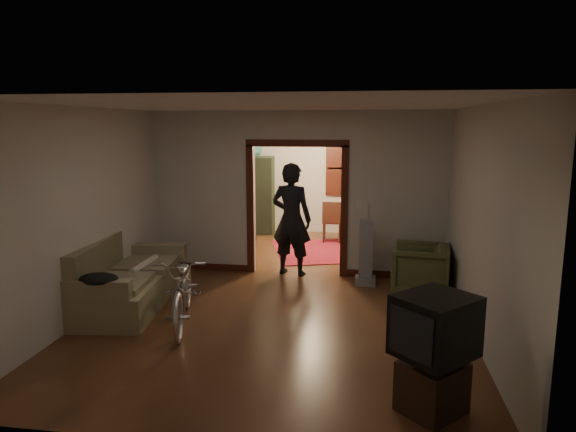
% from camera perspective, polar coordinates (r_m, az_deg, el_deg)
% --- Properties ---
extents(floor, '(5.00, 8.50, 0.01)m').
position_cam_1_polar(floor, '(8.36, 0.31, -7.75)').
color(floor, '#3E2213').
rests_on(floor, ground).
extents(ceiling, '(5.00, 8.50, 0.01)m').
position_cam_1_polar(ceiling, '(7.96, 0.33, 11.80)').
color(ceiling, white).
rests_on(ceiling, floor).
extents(wall_back, '(5.00, 0.02, 2.80)m').
position_cam_1_polar(wall_back, '(12.23, 3.24, 4.66)').
color(wall_back, beige).
rests_on(wall_back, floor).
extents(wall_left, '(0.02, 8.50, 2.80)m').
position_cam_1_polar(wall_left, '(8.76, -16.09, 2.07)').
color(wall_left, beige).
rests_on(wall_left, floor).
extents(wall_right, '(0.02, 8.50, 2.80)m').
position_cam_1_polar(wall_right, '(8.07, 18.17, 1.29)').
color(wall_right, beige).
rests_on(wall_right, floor).
extents(partition_wall, '(5.00, 0.14, 2.80)m').
position_cam_1_polar(partition_wall, '(8.78, 1.04, 2.49)').
color(partition_wall, beige).
rests_on(partition_wall, floor).
extents(door_casing, '(1.74, 0.20, 2.32)m').
position_cam_1_polar(door_casing, '(8.82, 1.03, 0.56)').
color(door_casing, '#3E160E').
rests_on(door_casing, floor).
extents(far_window, '(0.98, 0.06, 1.28)m').
position_cam_1_polar(far_window, '(12.13, 6.53, 5.28)').
color(far_window, black).
rests_on(far_window, wall_back).
extents(chandelier, '(0.24, 0.24, 0.24)m').
position_cam_1_polar(chandelier, '(10.44, 2.36, 8.94)').
color(chandelier, '#FFE0A5').
rests_on(chandelier, ceiling).
extents(light_switch, '(0.08, 0.01, 0.12)m').
position_cam_1_polar(light_switch, '(8.65, 7.88, 1.27)').
color(light_switch, silver).
rests_on(light_switch, partition_wall).
extents(sofa, '(1.19, 2.22, 0.98)m').
position_cam_1_polar(sofa, '(7.69, -17.27, -6.05)').
color(sofa, '#6D6848').
rests_on(sofa, floor).
extents(rolled_paper, '(0.10, 0.83, 0.10)m').
position_cam_1_polar(rolled_paper, '(7.90, -15.68, -5.22)').
color(rolled_paper, beige).
rests_on(rolled_paper, sofa).
extents(jacket, '(0.49, 0.37, 0.14)m').
position_cam_1_polar(jacket, '(6.84, -20.30, -6.56)').
color(jacket, black).
rests_on(jacket, sofa).
extents(bicycle, '(1.08, 1.92, 0.96)m').
position_cam_1_polar(bicycle, '(6.86, -11.51, -7.84)').
color(bicycle, silver).
rests_on(bicycle, floor).
extents(armchair, '(0.96, 0.94, 0.77)m').
position_cam_1_polar(armchair, '(8.15, 14.47, -5.74)').
color(armchair, '#4D532E').
rests_on(armchair, floor).
extents(tv_stand, '(0.69, 0.69, 0.47)m').
position_cam_1_polar(tv_stand, '(5.05, 15.71, -17.85)').
color(tv_stand, black).
rests_on(tv_stand, floor).
extents(crt_tv, '(0.85, 0.85, 0.55)m').
position_cam_1_polar(crt_tv, '(4.81, 16.05, -11.64)').
color(crt_tv, black).
rests_on(crt_tv, tv_stand).
extents(vacuum, '(0.34, 0.27, 1.07)m').
position_cam_1_polar(vacuum, '(8.37, 8.66, -4.04)').
color(vacuum, gray).
rests_on(vacuum, floor).
extents(person, '(0.80, 0.62, 1.94)m').
position_cam_1_polar(person, '(8.77, 0.38, -0.37)').
color(person, black).
rests_on(person, floor).
extents(oriental_rug, '(2.09, 2.42, 0.02)m').
position_cam_1_polar(oriental_rug, '(10.54, 2.98, -3.92)').
color(oriental_rug, maroon).
rests_on(oriental_rug, floor).
extents(locker, '(0.99, 0.66, 1.83)m').
position_cam_1_polar(locker, '(12.20, -3.62, 2.34)').
color(locker, '#263620').
rests_on(locker, floor).
extents(globe, '(0.30, 0.30, 0.30)m').
position_cam_1_polar(globe, '(12.10, -3.68, 7.16)').
color(globe, '#1E5972').
rests_on(globe, locker).
extents(desk, '(1.05, 0.64, 0.75)m').
position_cam_1_polar(desk, '(11.73, 8.33, -0.74)').
color(desk, '#331A11').
rests_on(desk, floor).
extents(desk_chair, '(0.41, 0.41, 0.92)m').
position_cam_1_polar(desk_chair, '(11.35, 4.93, -0.60)').
color(desk_chair, '#331A11').
rests_on(desk_chair, floor).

